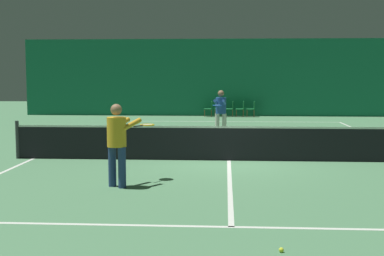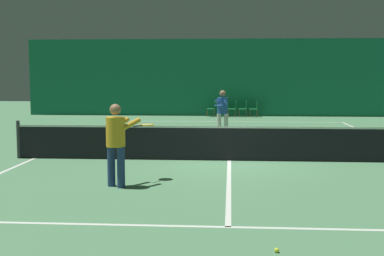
{
  "view_description": "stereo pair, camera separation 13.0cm",
  "coord_description": "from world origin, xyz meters",
  "px_view_note": "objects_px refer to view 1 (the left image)",
  "views": [
    {
      "loc": [
        -0.1,
        -14.58,
        2.4
      ],
      "look_at": [
        -0.95,
        -1.09,
        1.01
      ],
      "focal_mm": 50.0,
      "sensor_mm": 36.0,
      "label": 1
    },
    {
      "loc": [
        0.02,
        -14.57,
        2.4
      ],
      "look_at": [
        -0.95,
        -1.09,
        1.01
      ],
      "focal_mm": 50.0,
      "sensor_mm": 36.0,
      "label": 2
    }
  ],
  "objects_px": {
    "tennis_ball": "(281,250)",
    "courtside_chair_2": "(231,108)",
    "courtside_chair_1": "(220,108)",
    "player_near": "(118,139)",
    "courtside_chair_0": "(209,108)",
    "courtside_chair_3": "(241,108)",
    "player_far": "(221,109)",
    "courtside_chair_4": "(252,108)",
    "tennis_net": "(229,142)"
  },
  "relations": [
    {
      "from": "courtside_chair_1",
      "to": "tennis_net",
      "type": "bearing_deg",
      "value": 1.55
    },
    {
      "from": "player_near",
      "to": "courtside_chair_2",
      "type": "height_order",
      "value": "player_near"
    },
    {
      "from": "player_near",
      "to": "courtside_chair_0",
      "type": "xyz_separation_m",
      "value": [
        1.37,
        18.5,
        -0.54
      ]
    },
    {
      "from": "courtside_chair_1",
      "to": "player_near",
      "type": "bearing_deg",
      "value": -6.03
    },
    {
      "from": "tennis_net",
      "to": "courtside_chair_4",
      "type": "xyz_separation_m",
      "value": [
        1.36,
        14.95,
        -0.03
      ]
    },
    {
      "from": "courtside_chair_0",
      "to": "tennis_ball",
      "type": "height_order",
      "value": "courtside_chair_0"
    },
    {
      "from": "player_far",
      "to": "courtside_chair_4",
      "type": "relative_size",
      "value": 2.08
    },
    {
      "from": "courtside_chair_4",
      "to": "courtside_chair_3",
      "type": "bearing_deg",
      "value": -90.0
    },
    {
      "from": "courtside_chair_1",
      "to": "courtside_chair_2",
      "type": "relative_size",
      "value": 1.0
    },
    {
      "from": "courtside_chair_4",
      "to": "player_far",
      "type": "bearing_deg",
      "value": -10.19
    },
    {
      "from": "player_far",
      "to": "courtside_chair_3",
      "type": "bearing_deg",
      "value": -179.44
    },
    {
      "from": "courtside_chair_0",
      "to": "tennis_ball",
      "type": "distance_m",
      "value": 22.56
    },
    {
      "from": "tennis_net",
      "to": "player_near",
      "type": "height_order",
      "value": "player_near"
    },
    {
      "from": "courtside_chair_1",
      "to": "tennis_ball",
      "type": "bearing_deg",
      "value": 2.7
    },
    {
      "from": "courtside_chair_0",
      "to": "courtside_chair_3",
      "type": "bearing_deg",
      "value": 90.0
    },
    {
      "from": "courtside_chair_2",
      "to": "tennis_ball",
      "type": "height_order",
      "value": "courtside_chair_2"
    },
    {
      "from": "player_near",
      "to": "courtside_chair_3",
      "type": "distance_m",
      "value": 18.77
    },
    {
      "from": "tennis_net",
      "to": "courtside_chair_2",
      "type": "bearing_deg",
      "value": 89.3
    },
    {
      "from": "courtside_chair_2",
      "to": "tennis_ball",
      "type": "distance_m",
      "value": 22.5
    },
    {
      "from": "player_far",
      "to": "tennis_ball",
      "type": "bearing_deg",
      "value": 11.18
    },
    {
      "from": "player_far",
      "to": "tennis_ball",
      "type": "xyz_separation_m",
      "value": [
        0.94,
        -13.36,
        -0.98
      ]
    },
    {
      "from": "tennis_net",
      "to": "player_far",
      "type": "bearing_deg",
      "value": 92.79
    },
    {
      "from": "courtside_chair_3",
      "to": "courtside_chair_2",
      "type": "bearing_deg",
      "value": -90.0
    },
    {
      "from": "courtside_chair_1",
      "to": "tennis_ball",
      "type": "relative_size",
      "value": 12.73
    },
    {
      "from": "courtside_chair_1",
      "to": "courtside_chair_3",
      "type": "height_order",
      "value": "same"
    },
    {
      "from": "player_far",
      "to": "player_near",
      "type": "bearing_deg",
      "value": -5.33
    },
    {
      "from": "courtside_chair_1",
      "to": "courtside_chair_2",
      "type": "distance_m",
      "value": 0.59
    },
    {
      "from": "courtside_chair_2",
      "to": "tennis_ball",
      "type": "xyz_separation_m",
      "value": [
        0.48,
        -22.49,
        -0.45
      ]
    },
    {
      "from": "tennis_ball",
      "to": "tennis_net",
      "type": "bearing_deg",
      "value": 94.99
    },
    {
      "from": "courtside_chair_0",
      "to": "player_near",
      "type": "bearing_deg",
      "value": -4.23
    },
    {
      "from": "tennis_ball",
      "to": "player_near",
      "type": "bearing_deg",
      "value": 127.07
    },
    {
      "from": "courtside_chair_1",
      "to": "courtside_chair_3",
      "type": "bearing_deg",
      "value": 90.0
    },
    {
      "from": "player_near",
      "to": "tennis_net",
      "type": "bearing_deg",
      "value": -3.15
    },
    {
      "from": "player_near",
      "to": "courtside_chair_1",
      "type": "height_order",
      "value": "player_near"
    },
    {
      "from": "tennis_net",
      "to": "courtside_chair_4",
      "type": "height_order",
      "value": "tennis_net"
    },
    {
      "from": "courtside_chair_3",
      "to": "courtside_chair_4",
      "type": "relative_size",
      "value": 1.0
    },
    {
      "from": "player_near",
      "to": "courtside_chair_1",
      "type": "bearing_deg",
      "value": 24.4
    },
    {
      "from": "player_far",
      "to": "courtside_chair_1",
      "type": "distance_m",
      "value": 9.14
    },
    {
      "from": "courtside_chair_1",
      "to": "courtside_chair_4",
      "type": "height_order",
      "value": "same"
    },
    {
      "from": "tennis_net",
      "to": "courtside_chair_2",
      "type": "distance_m",
      "value": 14.95
    },
    {
      "from": "player_far",
      "to": "courtside_chair_3",
      "type": "xyz_separation_m",
      "value": [
        1.05,
        9.13,
        -0.53
      ]
    },
    {
      "from": "tennis_net",
      "to": "courtside_chair_2",
      "type": "xyz_separation_m",
      "value": [
        0.18,
        14.95,
        -0.03
      ]
    },
    {
      "from": "tennis_net",
      "to": "courtside_chair_3",
      "type": "distance_m",
      "value": 14.97
    },
    {
      "from": "tennis_ball",
      "to": "courtside_chair_1",
      "type": "bearing_deg",
      "value": 92.7
    },
    {
      "from": "player_near",
      "to": "courtside_chair_4",
      "type": "height_order",
      "value": "player_near"
    },
    {
      "from": "tennis_net",
      "to": "courtside_chair_1",
      "type": "distance_m",
      "value": 14.95
    },
    {
      "from": "courtside_chair_3",
      "to": "tennis_ball",
      "type": "relative_size",
      "value": 12.73
    },
    {
      "from": "tennis_ball",
      "to": "courtside_chair_2",
      "type": "bearing_deg",
      "value": 91.21
    },
    {
      "from": "courtside_chair_3",
      "to": "player_near",
      "type": "bearing_deg",
      "value": -9.6
    },
    {
      "from": "courtside_chair_2",
      "to": "courtside_chair_4",
      "type": "distance_m",
      "value": 1.17
    }
  ]
}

